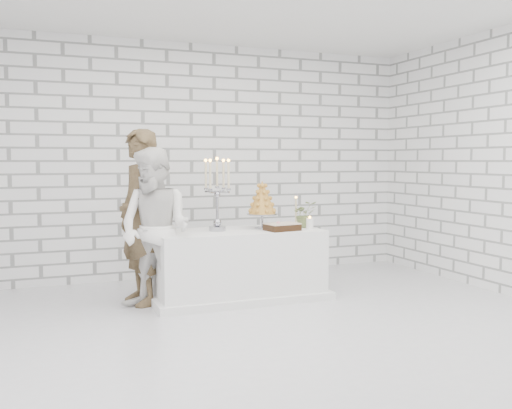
# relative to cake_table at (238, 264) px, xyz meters

# --- Properties ---
(ground) EXTENTS (6.00, 5.00, 0.01)m
(ground) POSITION_rel_cake_table_xyz_m (-0.15, -1.12, -0.38)
(ground) COLOR silver
(ground) RESTS_ON ground
(wall_back) EXTENTS (6.00, 0.01, 3.00)m
(wall_back) POSITION_rel_cake_table_xyz_m (-0.15, 1.38, 1.12)
(wall_back) COLOR white
(wall_back) RESTS_ON ground
(wall_front) EXTENTS (6.00, 0.01, 3.00)m
(wall_front) POSITION_rel_cake_table_xyz_m (-0.15, -3.62, 1.12)
(wall_front) COLOR white
(wall_front) RESTS_ON ground
(cake_table) EXTENTS (1.80, 0.80, 0.75)m
(cake_table) POSITION_rel_cake_table_xyz_m (0.00, 0.00, 0.00)
(cake_table) COLOR white
(cake_table) RESTS_ON ground
(groom) EXTENTS (0.59, 0.76, 1.84)m
(groom) POSITION_rel_cake_table_xyz_m (-1.03, 0.15, 0.54)
(groom) COLOR #41311E
(groom) RESTS_ON ground
(bride) EXTENTS (1.00, 1.01, 1.64)m
(bride) POSITION_rel_cake_table_xyz_m (-0.95, -0.21, 0.44)
(bride) COLOR white
(bride) RESTS_ON ground
(candelabra) EXTENTS (0.33, 0.33, 0.79)m
(candelabra) POSITION_rel_cake_table_xyz_m (-0.23, 0.03, 0.77)
(candelabra) COLOR #9A9AA4
(candelabra) RESTS_ON cake_table
(croquembouche) EXTENTS (0.39, 0.39, 0.53)m
(croquembouche) POSITION_rel_cake_table_xyz_m (0.30, 0.06, 0.64)
(croquembouche) COLOR #B27627
(croquembouche) RESTS_ON cake_table
(chocolate_cake) EXTENTS (0.38, 0.30, 0.08)m
(chocolate_cake) POSITION_rel_cake_table_xyz_m (0.43, -0.20, 0.42)
(chocolate_cake) COLOR black
(chocolate_cake) RESTS_ON cake_table
(pillar_candle) EXTENTS (0.10, 0.10, 0.12)m
(pillar_candle) POSITION_rel_cake_table_xyz_m (0.78, -0.18, 0.44)
(pillar_candle) COLOR white
(pillar_candle) RESTS_ON cake_table
(extra_taper) EXTENTS (0.07, 0.07, 0.32)m
(extra_taper) POSITION_rel_cake_table_xyz_m (0.78, 0.17, 0.54)
(extra_taper) COLOR beige
(extra_taper) RESTS_ON cake_table
(flowers) EXTENTS (0.29, 0.26, 0.30)m
(flowers) POSITION_rel_cake_table_xyz_m (0.79, -0.01, 0.52)
(flowers) COLOR #566C3A
(flowers) RESTS_ON cake_table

